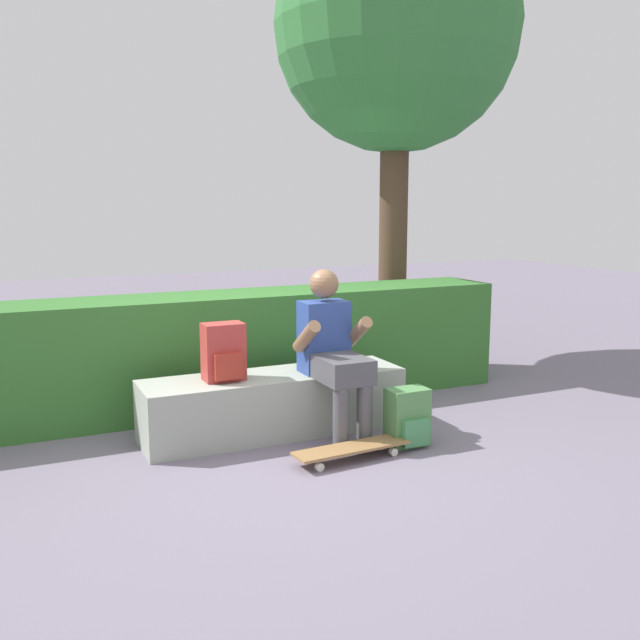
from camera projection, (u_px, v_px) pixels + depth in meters
ground_plane at (289, 445)px, 4.93m from camera, size 24.00×24.00×0.00m
bench_main at (274, 404)px, 5.14m from camera, size 1.90×0.52×0.44m
person_skater at (333, 348)px, 5.02m from camera, size 0.49×0.62×1.19m
skateboard_near_person at (352, 449)px, 4.63m from camera, size 0.81×0.26×0.09m
backpack_on_bench at (224, 353)px, 4.91m from camera, size 0.28×0.23×0.40m
backpack_on_ground at (408, 418)px, 4.89m from camera, size 0.28×0.23×0.40m
hedge_row at (215, 351)px, 5.76m from camera, size 5.02×0.65×0.93m
tree_behind_bench at (397, 30)px, 6.84m from camera, size 2.38×2.38×4.52m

